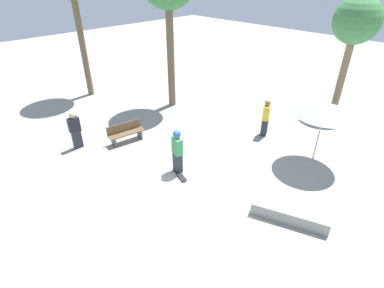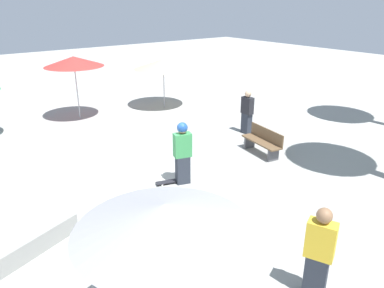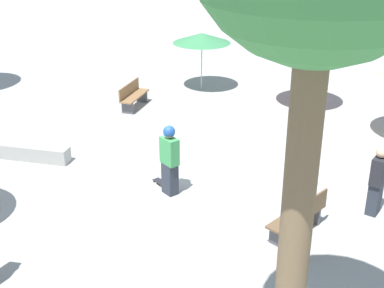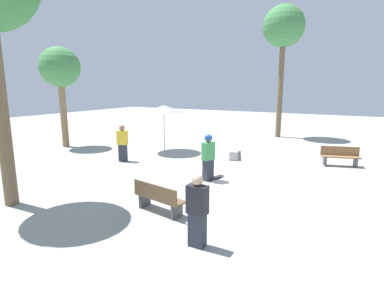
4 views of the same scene
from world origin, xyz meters
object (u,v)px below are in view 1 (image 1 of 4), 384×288
Objects in this scene: shade_umbrella_grey at (325,109)px; bystander_watching at (75,130)px; bystander_far at (266,118)px; skater_main at (177,150)px; skateboard at (180,175)px; bench_near at (126,133)px; palm_tree_far_back at (356,23)px; concrete_ledge at (289,216)px.

bystander_watching is (6.11, -7.67, -1.48)m from shade_umbrella_grey.
bystander_far is at bearing -101.35° from shade_umbrella_grey.
skateboard is (0.18, 0.31, -0.89)m from skater_main.
bystander_watching is at bearing -20.92° from bench_near.
bystander_far is at bearing 98.77° from skater_main.
skater_main is at bearing -65.97° from bystander_watching.
shade_umbrella_grey is 6.43m from palm_tree_far_back.
bystander_watching is (11.96, -6.05, -3.59)m from palm_tree_far_back.
skateboard is 3.63m from bench_near.
concrete_ledge is at bearing 15.52° from palm_tree_far_back.
bystander_far is (-6.65, 5.02, 0.03)m from bystander_watching.
concrete_ledge is 10.64m from palm_tree_far_back.
skateboard is at bearing -69.27° from bystander_watching.
shade_umbrella_grey is 9.92m from bystander_watching.
bystander_watching is (1.78, -1.03, 0.39)m from bench_near.
bystander_far is at bearing -36.34° from bystander_watching.
shade_umbrella_grey is (-4.42, 3.03, 2.24)m from skateboard.
bench_near reaches higher than concrete_ledge.
skateboard is 0.50× the size of bystander_watching.
concrete_ledge is 1.34× the size of bystander_far.
palm_tree_far_back is at bearing 99.13° from skateboard.
shade_umbrella_grey reaches higher than bystander_far.
bench_near is 0.96× the size of bystander_far.
skater_main is at bearing 167.57° from skateboard.
palm_tree_far_back is at bearing -26.12° from bystander_watching.
bench_near is 8.15m from shade_umbrella_grey.
shade_umbrella_grey is at bearing 15.50° from palm_tree_far_back.
bench_near is 0.66× the size of shade_umbrella_grey.
skater_main is 4.72m from bystander_watching.
palm_tree_far_back is at bearing -164.48° from concrete_ledge.
palm_tree_far_back is (-9.42, -2.62, 4.20)m from concrete_ledge.
skater_main is 0.31× the size of palm_tree_far_back.
skater_main is at bearing -38.18° from shade_umbrella_grey.
bench_near is (0.77, -7.63, 0.22)m from concrete_ledge.
bystander_far is (5.32, -1.03, -3.55)m from palm_tree_far_back.
skater_main is 1.03× the size of bystander_far.
bench_near is at bearing 117.37° from bystander_far.
concrete_ledge is at bearing -161.70° from bystander_far.
palm_tree_far_back is at bearing -164.50° from shade_umbrella_grey.
skater_main is at bearing -9.64° from palm_tree_far_back.
skateboard is 0.50× the size of bench_near.
bench_near is (0.09, -3.30, -0.52)m from skater_main.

